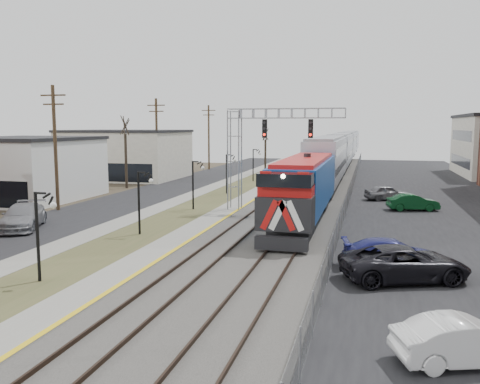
% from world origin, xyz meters
% --- Properties ---
extents(street_west, '(7.00, 120.00, 0.04)m').
position_xyz_m(street_west, '(-11.50, 35.00, 0.02)').
color(street_west, black).
rests_on(street_west, ground).
extents(sidewalk, '(2.00, 120.00, 0.08)m').
position_xyz_m(sidewalk, '(-7.00, 35.00, 0.04)').
color(sidewalk, gray).
rests_on(sidewalk, ground).
extents(grass_median, '(4.00, 120.00, 0.06)m').
position_xyz_m(grass_median, '(-4.00, 35.00, 0.03)').
color(grass_median, '#444A27').
rests_on(grass_median, ground).
extents(platform, '(2.00, 120.00, 0.24)m').
position_xyz_m(platform, '(-1.00, 35.00, 0.12)').
color(platform, gray).
rests_on(platform, ground).
extents(ballast_bed, '(8.00, 120.00, 0.20)m').
position_xyz_m(ballast_bed, '(4.00, 35.00, 0.10)').
color(ballast_bed, '#595651').
rests_on(ballast_bed, ground).
extents(parking_lot, '(16.00, 120.00, 0.04)m').
position_xyz_m(parking_lot, '(16.00, 35.00, 0.02)').
color(parking_lot, black).
rests_on(parking_lot, ground).
extents(platform_edge, '(0.24, 120.00, 0.01)m').
position_xyz_m(platform_edge, '(-0.12, 35.00, 0.24)').
color(platform_edge, gold).
rests_on(platform_edge, platform).
extents(track_near, '(1.58, 120.00, 0.15)m').
position_xyz_m(track_near, '(2.00, 35.00, 0.28)').
color(track_near, '#2D2119').
rests_on(track_near, ballast_bed).
extents(track_far, '(1.58, 120.00, 0.15)m').
position_xyz_m(track_far, '(5.50, 35.00, 0.28)').
color(track_far, '#2D2119').
rests_on(track_far, ballast_bed).
extents(train, '(3.00, 108.65, 5.33)m').
position_xyz_m(train, '(5.50, 70.88, 2.94)').
color(train, '#114292').
rests_on(train, ground).
extents(signal_gantry, '(9.00, 1.07, 8.15)m').
position_xyz_m(signal_gantry, '(1.22, 27.99, 5.59)').
color(signal_gantry, gray).
rests_on(signal_gantry, ground).
extents(lampposts, '(0.14, 62.14, 4.00)m').
position_xyz_m(lampposts, '(-4.00, 18.29, 2.00)').
color(lampposts, black).
rests_on(lampposts, ground).
extents(utility_poles, '(0.28, 80.28, 10.00)m').
position_xyz_m(utility_poles, '(-14.50, 25.00, 5.00)').
color(utility_poles, '#4C3823').
rests_on(utility_poles, ground).
extents(fence, '(0.04, 120.00, 1.60)m').
position_xyz_m(fence, '(8.20, 35.00, 0.80)').
color(fence, gray).
rests_on(fence, ground).
extents(bare_trees, '(12.30, 42.30, 5.95)m').
position_xyz_m(bare_trees, '(-12.66, 38.91, 2.70)').
color(bare_trees, '#382D23').
rests_on(bare_trees, ground).
extents(car_lot_b, '(4.35, 2.72, 1.35)m').
position_xyz_m(car_lot_b, '(12.64, 4.25, 0.68)').
color(car_lot_b, white).
rests_on(car_lot_b, ground).
extents(car_lot_c, '(6.13, 4.37, 1.55)m').
position_xyz_m(car_lot_c, '(11.46, 12.10, 0.78)').
color(car_lot_c, black).
rests_on(car_lot_c, ground).
extents(car_lot_d, '(4.95, 2.66, 1.36)m').
position_xyz_m(car_lot_d, '(10.99, 14.21, 0.68)').
color(car_lot_d, navy).
rests_on(car_lot_d, ground).
extents(car_lot_e, '(4.36, 2.96, 1.38)m').
position_xyz_m(car_lot_e, '(11.50, 37.40, 0.69)').
color(car_lot_e, slate).
rests_on(car_lot_e, ground).
extents(car_lot_f, '(4.22, 2.28, 1.32)m').
position_xyz_m(car_lot_f, '(13.33, 31.90, 0.66)').
color(car_lot_f, '#0C3D1B').
rests_on(car_lot_f, ground).
extents(car_street_b, '(4.27, 6.01, 1.62)m').
position_xyz_m(car_street_b, '(-12.33, 17.83, 0.81)').
color(car_street_b, gray).
rests_on(car_street_b, ground).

